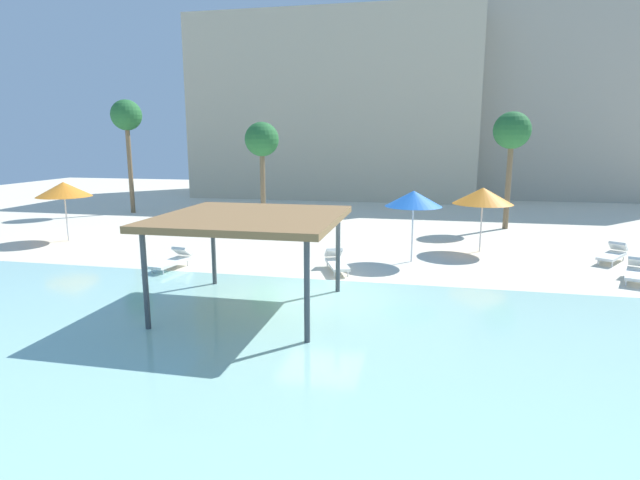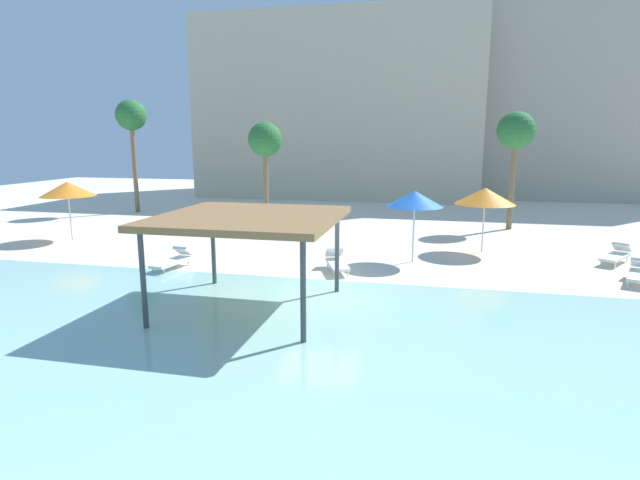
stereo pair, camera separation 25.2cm
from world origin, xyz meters
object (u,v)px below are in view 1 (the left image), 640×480
(lounge_chair_0, at_px, (613,254))
(lounge_chair_1, at_px, (173,260))
(beach_umbrella_orange_3, at_px, (483,196))
(lounge_chair_2, at_px, (637,271))
(beach_umbrella_orange_0, at_px, (64,189))
(beach_umbrella_blue_2, at_px, (414,199))
(palm_tree_1, at_px, (512,133))
(palm_tree_2, at_px, (262,141))
(lounge_chair_3, at_px, (336,262))
(shade_pavilion, at_px, (251,220))
(palm_tree_0, at_px, (126,118))

(lounge_chair_0, bearing_deg, lounge_chair_1, -41.40)
(beach_umbrella_orange_3, bearing_deg, lounge_chair_2, -37.38)
(beach_umbrella_orange_0, bearing_deg, beach_umbrella_blue_2, -2.98)
(beach_umbrella_blue_2, bearing_deg, beach_umbrella_orange_3, 40.94)
(lounge_chair_2, bearing_deg, palm_tree_1, -141.91)
(palm_tree_1, relative_size, palm_tree_2, 1.08)
(lounge_chair_2, distance_m, lounge_chair_3, 10.17)
(shade_pavilion, bearing_deg, palm_tree_2, 107.15)
(lounge_chair_0, relative_size, lounge_chair_1, 0.98)
(lounge_chair_3, relative_size, palm_tree_0, 0.28)
(palm_tree_1, bearing_deg, beach_umbrella_blue_2, -118.54)
(beach_umbrella_blue_2, distance_m, palm_tree_0, 20.86)
(lounge_chair_2, bearing_deg, lounge_chair_0, -161.39)
(shade_pavilion, height_order, palm_tree_1, palm_tree_1)
(lounge_chair_2, height_order, palm_tree_0, palm_tree_0)
(lounge_chair_2, relative_size, palm_tree_0, 0.28)
(lounge_chair_2, xyz_separation_m, palm_tree_1, (-2.88, 9.73, 4.66))
(lounge_chair_0, height_order, palm_tree_1, palm_tree_1)
(beach_umbrella_orange_0, bearing_deg, lounge_chair_1, -27.30)
(palm_tree_1, bearing_deg, palm_tree_0, 176.90)
(beach_umbrella_blue_2, bearing_deg, lounge_chair_2, -9.14)
(lounge_chair_1, bearing_deg, beach_umbrella_orange_3, 124.18)
(lounge_chair_2, distance_m, palm_tree_2, 19.00)
(palm_tree_1, bearing_deg, lounge_chair_1, -138.91)
(beach_umbrella_orange_3, distance_m, lounge_chair_1, 12.71)
(lounge_chair_3, distance_m, palm_tree_0, 20.22)
(beach_umbrella_orange_3, height_order, lounge_chair_0, beach_umbrella_orange_3)
(beach_umbrella_orange_0, distance_m, beach_umbrella_orange_3, 18.77)
(palm_tree_0, xyz_separation_m, palm_tree_2, (9.47, -1.89, -1.40))
(shade_pavilion, relative_size, lounge_chair_0, 2.50)
(beach_umbrella_orange_0, relative_size, lounge_chair_0, 1.44)
(shade_pavilion, relative_size, palm_tree_2, 0.85)
(beach_umbrella_orange_0, height_order, palm_tree_2, palm_tree_2)
(shade_pavilion, bearing_deg, beach_umbrella_blue_2, 57.99)
(beach_umbrella_orange_0, relative_size, beach_umbrella_blue_2, 0.99)
(beach_umbrella_orange_3, bearing_deg, beach_umbrella_blue_2, -139.06)
(beach_umbrella_orange_3, distance_m, lounge_chair_3, 7.25)
(lounge_chair_0, bearing_deg, palm_tree_2, -78.18)
(beach_umbrella_orange_0, height_order, lounge_chair_3, beach_umbrella_orange_0)
(lounge_chair_1, xyz_separation_m, lounge_chair_2, (16.07, 1.77, 0.00))
(beach_umbrella_orange_0, height_order, palm_tree_1, palm_tree_1)
(beach_umbrella_orange_0, distance_m, lounge_chair_1, 8.56)
(shade_pavilion, distance_m, beach_umbrella_orange_3, 11.41)
(palm_tree_1, bearing_deg, beach_umbrella_orange_3, -106.91)
(lounge_chair_0, relative_size, lounge_chair_3, 0.97)
(beach_umbrella_orange_3, xyz_separation_m, lounge_chair_3, (-5.40, -4.37, -2.05))
(beach_umbrella_blue_2, xyz_separation_m, palm_tree_0, (-18.11, 9.76, 3.49))
(lounge_chair_1, height_order, palm_tree_0, palm_tree_0)
(lounge_chair_1, height_order, palm_tree_2, palm_tree_2)
(palm_tree_0, bearing_deg, beach_umbrella_orange_3, -19.38)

